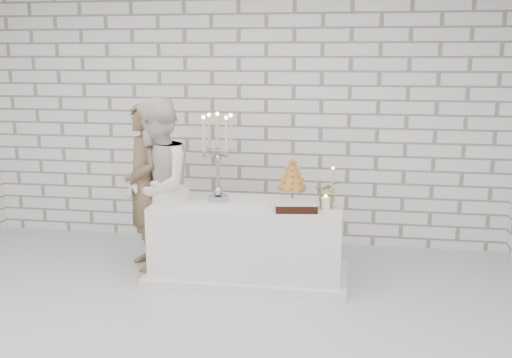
% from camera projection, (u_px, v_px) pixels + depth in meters
% --- Properties ---
extents(ground, '(6.00, 5.00, 0.01)m').
position_uv_depth(ground, '(180.00, 334.00, 4.65)').
color(ground, silver).
rests_on(ground, ground).
extents(wall_back, '(6.00, 0.01, 3.00)m').
position_uv_depth(wall_back, '(239.00, 112.00, 6.76)').
color(wall_back, white).
rests_on(wall_back, ground).
extents(cake_table, '(1.80, 0.80, 0.75)m').
position_uv_depth(cake_table, '(248.00, 240.00, 5.77)').
color(cake_table, white).
rests_on(cake_table, ground).
extents(groom, '(0.68, 0.74, 1.69)m').
position_uv_depth(groom, '(145.00, 186.00, 5.98)').
color(groom, brown).
rests_on(groom, ground).
extents(bride, '(0.80, 0.95, 1.75)m').
position_uv_depth(bride, '(157.00, 188.00, 5.76)').
color(bride, white).
rests_on(bride, ground).
extents(candelabra, '(0.35, 0.35, 0.86)m').
position_uv_depth(candelabra, '(218.00, 157.00, 5.69)').
color(candelabra, '#A2A2AD').
rests_on(candelabra, cake_table).
extents(croquembouche, '(0.29, 0.29, 0.44)m').
position_uv_depth(croquembouche, '(292.00, 180.00, 5.66)').
color(croquembouche, '#A16721').
rests_on(croquembouche, cake_table).
extents(chocolate_cake, '(0.41, 0.32, 0.08)m').
position_uv_depth(chocolate_cake, '(296.00, 206.00, 5.41)').
color(chocolate_cake, black).
rests_on(chocolate_cake, cake_table).
extents(pillar_candle, '(0.10, 0.10, 0.12)m').
position_uv_depth(pillar_candle, '(326.00, 203.00, 5.43)').
color(pillar_candle, white).
rests_on(pillar_candle, cake_table).
extents(extra_taper, '(0.06, 0.06, 0.32)m').
position_uv_depth(extra_taper, '(332.00, 185.00, 5.72)').
color(extra_taper, beige).
rests_on(extra_taper, cake_table).
extents(flowers, '(0.26, 0.23, 0.27)m').
position_uv_depth(flowers, '(328.00, 194.00, 5.50)').
color(flowers, '#56793F').
rests_on(flowers, cake_table).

